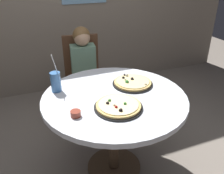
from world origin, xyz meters
TOP-DOWN VIEW (x-y plane):
  - ground_plane at (0.00, 0.00)m, footprint 8.00×8.00m
  - dining_table at (0.00, 0.00)m, footprint 1.12×1.12m
  - chair_wooden at (0.01, 1.00)m, footprint 0.45×0.45m
  - diner_child at (-0.01, 0.82)m, footprint 0.30×0.43m
  - pizza_veggie at (-0.04, -0.18)m, footprint 0.35×0.35m
  - pizza_cheese at (0.21, 0.12)m, footprint 0.34×0.34m
  - soda_cup at (-0.40, 0.24)m, footprint 0.08×0.08m
  - sauce_bowl at (-0.35, -0.16)m, footprint 0.07×0.07m

SIDE VIEW (x-z plane):
  - ground_plane at x=0.00m, z-range 0.00..0.00m
  - diner_child at x=-0.01m, z-range -0.06..1.02m
  - chair_wooden at x=0.01m, z-range 0.06..1.01m
  - dining_table at x=0.00m, z-range 0.27..1.02m
  - pizza_veggie at x=-0.04m, z-range 0.74..0.79m
  - pizza_cheese at x=0.21m, z-range 0.74..0.79m
  - sauce_bowl at x=-0.35m, z-range 0.75..0.79m
  - soda_cup at x=-0.40m, z-range 0.68..0.98m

